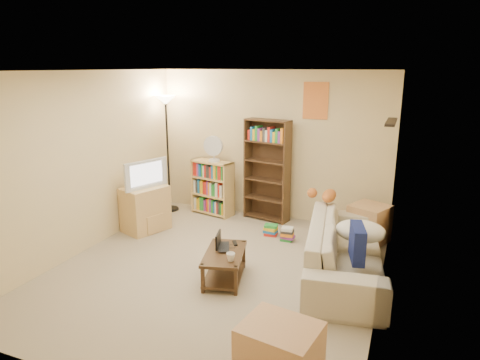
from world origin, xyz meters
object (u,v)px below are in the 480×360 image
Objects in this scene: sofa at (345,249)px; laptop at (228,247)px; tabby_cat at (326,195)px; coffee_table at (224,263)px; short_bookshelf at (212,188)px; tv_stand at (145,209)px; desk_fan at (213,148)px; floor_lamp at (166,120)px; television at (143,173)px; side_table at (369,224)px; mug at (231,257)px; end_cabinet at (280,353)px; tall_bookshelf at (267,168)px.

laptop is at bearing 104.27° from sofa.
tabby_cat reaches higher than coffee_table.
short_bookshelf is (-1.19, 2.16, 0.26)m from coffee_table.
short_bookshelf reaches higher than tv_stand.
floor_lamp reaches higher than desk_fan.
tabby_cat is at bearing -59.75° from television.
floor_lamp is (-0.82, -0.10, 1.17)m from short_bookshelf.
side_table is (3.52, -0.17, -1.36)m from floor_lamp.
sofa is 1.21m from side_table.
television reaches higher than tv_stand.
floor_lamp is at bearing 59.45° from sofa.
sofa is 1.52m from coffee_table.
end_cabinet reaches higher than mug.
desk_fan is 4.31m from end_cabinet.
tv_stand is 0.74× the size of short_bookshelf.
side_table is at bearing -0.80° from tall_bookshelf.
tv_stand is 0.95× the size of television.
short_bookshelf is 4.28m from end_cabinet.
tabby_cat reaches higher than mug.
desk_fan is 0.73× the size of end_cabinet.
floor_lamp is at bearing 169.63° from tabby_cat.
coffee_table is 0.32m from mug.
mug is at bearing -101.23° from television.
tall_bookshelf reaches higher than side_table.
desk_fan is at bearing 3.58° from floor_lamp.
tabby_cat is at bearing -10.37° from floor_lamp.
floor_lamp reaches higher than tabby_cat.
end_cabinet is at bearing -48.07° from floor_lamp.
television reaches higher than sofa.
mug is (0.18, -0.32, 0.04)m from laptop.
mug is 0.06× the size of tall_bookshelf.
end_cabinet is (0.21, -2.96, -0.50)m from tabby_cat.
sofa reaches higher than laptop.
desk_fan is (-1.13, 2.11, 0.97)m from coffee_table.
end_cabinet is (3.14, -3.49, -1.39)m from floor_lamp.
tall_bookshelf is at bearing -32.93° from television.
short_bookshelf is at bearing 80.12° from tv_stand.
mug is at bearing -113.89° from tabby_cat.
floor_lamp reaches higher than side_table.
floor_lamp reaches higher than end_cabinet.
television is 0.44× the size of tall_bookshelf.
tabby_cat is 3.01m from end_cabinet.
side_table is (1.53, 1.76, -0.09)m from laptop.
desk_fan reaches higher than tv_stand.
laptop is 0.53× the size of tv_stand.
tv_stand is at bearing 136.49° from coffee_table.
floor_lamp is at bearing -160.56° from short_bookshelf.
tv_stand is at bearing -132.24° from tall_bookshelf.
television is (-3.18, 0.35, 0.60)m from sofa.
tall_bookshelf is 3.02× the size of side_table.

